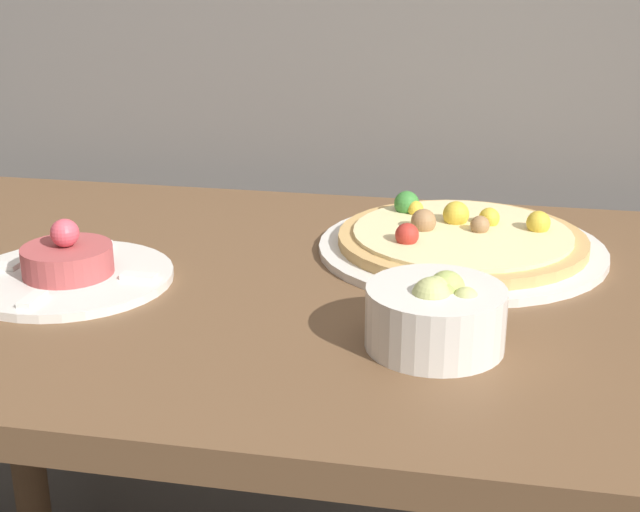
# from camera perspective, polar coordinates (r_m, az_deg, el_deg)

# --- Properties ---
(dining_table) EXTENTS (1.41, 0.72, 0.76)m
(dining_table) POSITION_cam_1_polar(r_m,az_deg,el_deg) (1.06, 3.05, -7.14)
(dining_table) COLOR brown
(dining_table) RESTS_ON ground_plane
(pizza_plate) EXTENTS (0.36, 0.36, 0.06)m
(pizza_plate) POSITION_cam_1_polar(r_m,az_deg,el_deg) (1.13, 9.00, 0.94)
(pizza_plate) COLOR silver
(pizza_plate) RESTS_ON dining_table
(tartare_plate) EXTENTS (0.24, 0.24, 0.08)m
(tartare_plate) POSITION_cam_1_polar(r_m,az_deg,el_deg) (1.06, -15.79, -0.85)
(tartare_plate) COLOR silver
(tartare_plate) RESTS_ON dining_table
(small_bowl) EXTENTS (0.14, 0.14, 0.08)m
(small_bowl) POSITION_cam_1_polar(r_m,az_deg,el_deg) (0.86, 7.43, -3.70)
(small_bowl) COLOR silver
(small_bowl) RESTS_ON dining_table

